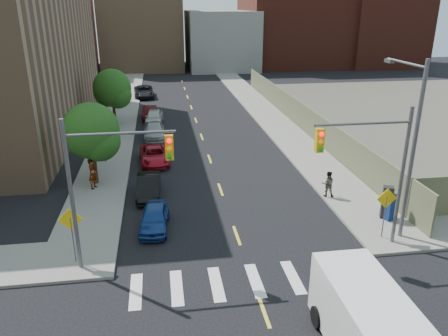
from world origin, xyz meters
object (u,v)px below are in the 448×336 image
object	(u,v)px
parked_car_maroon	(149,113)
mailbox	(391,207)
parked_car_blue	(154,218)
cargo_van	(367,324)
parked_car_grey	(144,92)
payphone	(387,202)
pedestrian_west	(93,174)
parked_car_black	(149,186)
parked_car_white	(154,117)
pedestrian_east	(328,184)
parked_car_red	(154,155)
parked_car_silver	(154,131)

from	to	relation	value
parked_car_maroon	mailbox	world-z (taller)	mailbox
parked_car_blue	parked_car_maroon	world-z (taller)	parked_car_maroon
cargo_van	parked_car_grey	bearing A→B (deg)	100.76
payphone	pedestrian_west	xyz separation A→B (m)	(-16.48, 6.64, 0.06)
parked_car_black	parked_car_white	distance (m)	17.54
cargo_van	pedestrian_west	world-z (taller)	cargo_van
mailbox	pedestrian_east	bearing A→B (deg)	107.91
parked_car_grey	pedestrian_west	distance (m)	29.69
parked_car_white	parked_car_grey	xyz separation A→B (m)	(-1.30, 13.49, 0.02)
parked_car_blue	parked_car_red	world-z (taller)	parked_car_red
parked_car_maroon	pedestrian_west	distance (m)	18.59
parked_car_black	cargo_van	size ratio (longest dim) A/B	0.70
parked_car_red	pedestrian_east	size ratio (longest dim) A/B	2.75
parked_car_red	mailbox	size ratio (longest dim) A/B	2.88
parked_car_blue	payphone	xyz separation A→B (m)	(12.62, -0.90, 0.46)
parked_car_blue	parked_car_white	size ratio (longest dim) A/B	0.88
parked_car_blue	parked_car_red	size ratio (longest dim) A/B	0.81
parked_car_grey	pedestrian_west	world-z (taller)	pedestrian_west
cargo_van	pedestrian_east	xyz separation A→B (m)	(3.49, 12.50, -0.40)
parked_car_white	payphone	bearing A→B (deg)	-56.83
payphone	pedestrian_east	bearing A→B (deg)	146.26
parked_car_grey	pedestrian_east	world-z (taller)	pedestrian_east
parked_car_white	payphone	size ratio (longest dim) A/B	2.22
parked_car_black	cargo_van	distance (m)	16.25
pedestrian_west	cargo_van	bearing A→B (deg)	-127.06
parked_car_blue	cargo_van	world-z (taller)	cargo_van
parked_car_grey	mailbox	size ratio (longest dim) A/B	3.36
parked_car_black	parked_car_silver	world-z (taller)	parked_car_black
parked_car_silver	pedestrian_west	size ratio (longest dim) A/B	2.23
parked_car_grey	pedestrian_east	size ratio (longest dim) A/B	3.21
parked_car_maroon	mailbox	xyz separation A→B (m)	(13.27, -25.15, 0.27)
parked_car_grey	payphone	xyz separation A→B (m)	(13.92, -36.23, 0.35)
parked_car_maroon	mailbox	bearing A→B (deg)	-58.67
parked_car_blue	parked_car_silver	distance (m)	17.03
parked_car_red	parked_car_silver	distance (m)	6.73
parked_car_black	parked_car_silver	xyz separation A→B (m)	(0.34, 12.73, -0.02)
parked_car_grey	parked_car_blue	bearing A→B (deg)	-91.58
pedestrian_east	parked_car_blue	bearing A→B (deg)	29.79
parked_car_silver	parked_car_red	bearing A→B (deg)	-90.88
parked_car_silver	cargo_van	xyz separation A→B (m)	(7.01, -27.21, 0.72)
parked_car_white	parked_car_silver	bearing A→B (deg)	-85.86
pedestrian_west	parked_car_maroon	bearing A→B (deg)	8.19
parked_car_black	pedestrian_east	bearing A→B (deg)	-8.50
parked_car_blue	mailbox	distance (m)	12.84
parked_car_red	parked_car_maroon	distance (m)	13.73
parked_car_silver	parked_car_white	size ratio (longest dim) A/B	1.07
cargo_van	pedestrian_west	bearing A→B (deg)	124.72
cargo_van	parked_car_black	bearing A→B (deg)	117.33
parked_car_maroon	payphone	size ratio (longest dim) A/B	2.07
mailbox	pedestrian_east	size ratio (longest dim) A/B	0.95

